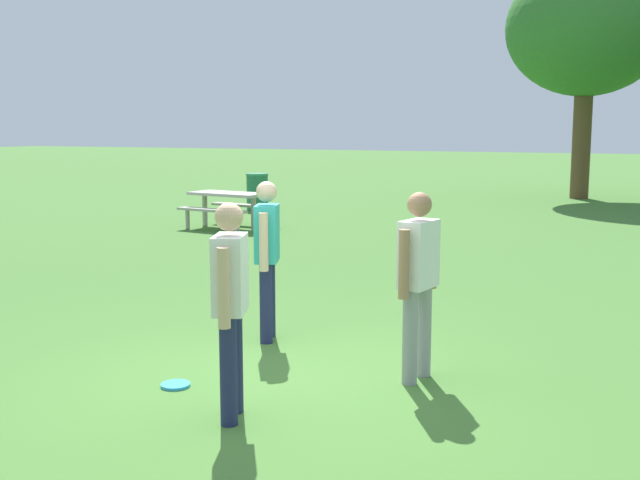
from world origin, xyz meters
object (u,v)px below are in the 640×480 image
at_px(person_bystander, 418,273).
at_px(trash_can_further_along, 257,192).
at_px(person_catcher, 267,250).
at_px(person_thrower, 230,296).
at_px(tree_tall_left, 587,29).
at_px(picnic_table_near, 229,202).
at_px(frisbee, 176,385).

xyz_separation_m(person_bystander, trash_can_further_along, (-7.78, 11.58, -0.46)).
relative_size(person_catcher, trash_can_further_along, 1.71).
xyz_separation_m(person_thrower, person_bystander, (1.02, 1.43, 0.00)).
bearing_deg(tree_tall_left, picnic_table_near, -121.49).
bearing_deg(frisbee, picnic_table_near, 117.79).
bearing_deg(picnic_table_near, person_thrower, -59.58).
bearing_deg(person_catcher, picnic_table_near, 122.86).
xyz_separation_m(person_bystander, frisbee, (-1.82, -1.00, -0.93)).
height_order(person_catcher, frisbee, person_catcher).
xyz_separation_m(trash_can_further_along, tree_tall_left, (7.42, 6.80, 4.54)).
height_order(trash_can_further_along, tree_tall_left, tree_tall_left).
distance_m(person_catcher, person_bystander, 1.88).
distance_m(picnic_table_near, trash_can_further_along, 3.63).
height_order(person_thrower, frisbee, person_thrower).
distance_m(picnic_table_near, tree_tall_left, 12.81).
bearing_deg(picnic_table_near, person_catcher, -57.14).
bearing_deg(frisbee, person_catcher, 88.46).
bearing_deg(person_bystander, picnic_table_near, 129.18).
height_order(picnic_table_near, tree_tall_left, tree_tall_left).
height_order(person_bystander, trash_can_further_along, person_bystander).
height_order(person_bystander, frisbee, person_bystander).
relative_size(person_thrower, picnic_table_near, 0.87).
relative_size(person_catcher, person_bystander, 1.00).
bearing_deg(trash_can_further_along, frisbee, -64.64).
bearing_deg(frisbee, person_bystander, 28.68).
xyz_separation_m(frisbee, tree_tall_left, (1.46, 19.38, 5.01)).
xyz_separation_m(person_thrower, tree_tall_left, (0.65, 19.81, 4.08)).
distance_m(person_thrower, picnic_table_near, 11.11).
relative_size(person_bystander, frisbee, 6.57).
relative_size(person_catcher, tree_tall_left, 0.23).
bearing_deg(trash_can_further_along, person_thrower, -62.52).
relative_size(person_bystander, trash_can_further_along, 1.71).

